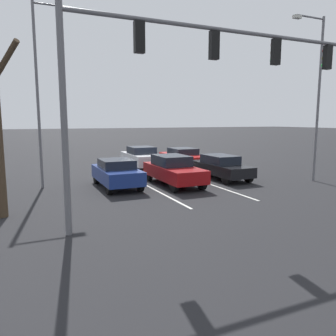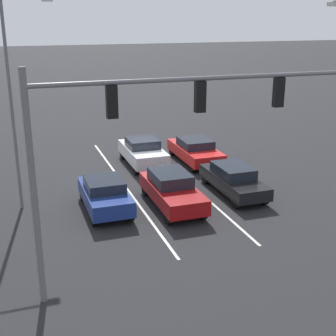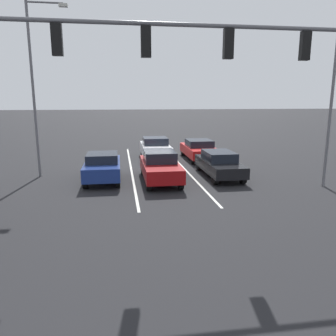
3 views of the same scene
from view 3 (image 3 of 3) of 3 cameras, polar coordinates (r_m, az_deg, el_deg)
name	(u,v)px [view 3 (image 3 of 3)]	position (r m, az deg, el deg)	size (l,w,h in m)	color
ground_plane	(154,161)	(22.86, -2.53, 1.14)	(240.00, 240.00, 0.00)	black
lane_stripe_left_divider	(183,167)	(20.96, 2.59, 0.17)	(0.12, 16.41, 0.01)	silver
lane_stripe_center_divider	(131,169)	(20.59, -6.45, -0.11)	(0.12, 16.41, 0.01)	silver
car_black_leftlane_front	(219,163)	(18.51, 8.90, 0.78)	(1.72, 4.61, 1.41)	black
car_maroon_midlane_front	(160,166)	(17.22, -1.40, 0.38)	(1.81, 4.66, 1.59)	maroon
car_navy_rightlane_front	(103,166)	(17.61, -11.31, 0.28)	(1.82, 4.05, 1.48)	navy
car_red_leftlane_second	(199,149)	(23.69, 5.43, 3.27)	(1.94, 4.63, 1.41)	red
car_silver_midlane_second	(155,148)	(23.56, -2.23, 3.49)	(1.93, 4.34, 1.59)	silver
traffic_signal_gantry	(123,63)	(11.01, -7.89, 17.71)	(12.56, 0.37, 7.10)	slate
street_lamp_right_shoulder	(36,80)	(19.29, -21.95, 14.09)	(2.11, 0.24, 9.24)	slate
street_lamp_left_shoulder	(329,79)	(17.52, 26.29, 13.74)	(2.19, 0.24, 9.04)	slate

